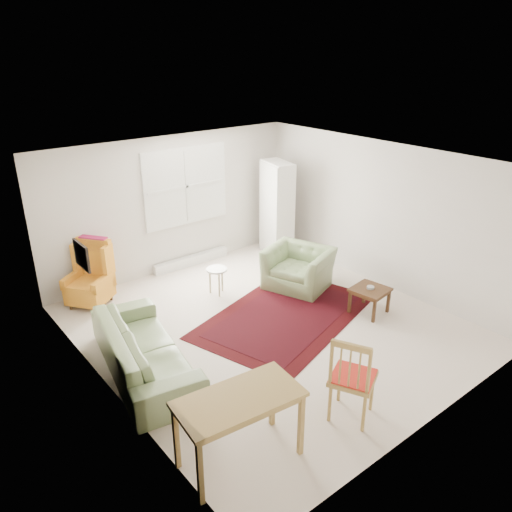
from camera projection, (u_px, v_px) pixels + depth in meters
room at (261, 245)px, 7.26m from camera, size 5.04×5.54×2.51m
rug at (285, 315)px, 7.84m from camera, size 3.29×2.60×0.03m
sofa at (143, 341)px, 6.37m from camera, size 1.28×2.38×0.91m
armchair at (299, 264)px, 8.67m from camera, size 1.26×1.34×0.84m
wingback_chair at (87, 274)px, 7.99m from camera, size 0.91×0.90×1.09m
coffee_table at (369, 300)px, 7.88m from camera, size 0.59×0.59×0.43m
stool at (217, 281)px, 8.48m from camera, size 0.42×0.42×0.47m
cabinet at (277, 209)px, 9.82m from camera, size 0.55×0.82×1.89m
desk at (240, 429)px, 4.99m from camera, size 1.31×0.76×0.79m
desk_chair at (353, 376)px, 5.55m from camera, size 0.64×0.64×1.09m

